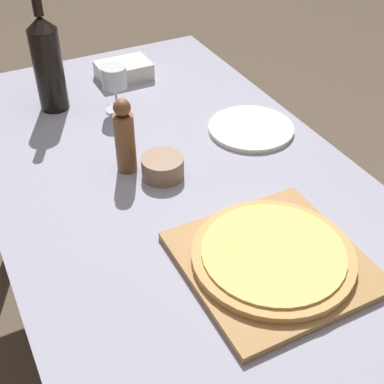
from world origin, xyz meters
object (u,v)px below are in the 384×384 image
Objects in this scene: pizza at (273,255)px; small_bowl at (163,167)px; wine_glass at (114,79)px; pepper_mill at (125,137)px; wine_bottle at (47,62)px.

pizza is 0.41m from small_bowl.
pepper_mill is at bearing -105.72° from wine_glass.
wine_bottle is at bearing 104.74° from pizza.
small_bowl is at bearing -91.98° from wine_glass.
pizza is 3.15× the size of small_bowl.
wine_bottle is 1.83× the size of pepper_mill.
pizza is at bearing -79.09° from small_bowl.
small_bowl is (0.07, -0.07, -0.07)m from pepper_mill.
pepper_mill is 1.88× the size of small_bowl.
wine_bottle is 0.20m from wine_glass.
small_bowl is at bearing -43.98° from pepper_mill.
pepper_mill reaches higher than wine_glass.
pizza is 0.92× the size of wine_bottle.
wine_glass is (0.17, -0.11, -0.05)m from wine_bottle.
wine_glass is 0.38m from small_bowl.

